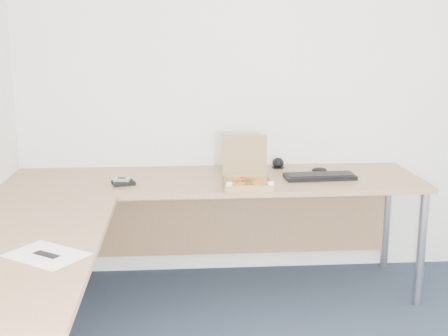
{
  "coord_description": "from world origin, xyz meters",
  "views": [
    {
      "loc": [
        -0.7,
        -2.09,
        1.61
      ],
      "look_at": [
        -0.45,
        1.28,
        0.82
      ],
      "focal_mm": 47.65,
      "sensor_mm": 36.0,
      "label": 1
    }
  ],
  "objects": [
    {
      "name": "drinking_glass",
      "position": [
        -0.28,
        1.56,
        0.8
      ],
      "size": [
        0.08,
        0.08,
        0.13
      ],
      "primitive_type": "cylinder",
      "color": "white",
      "rests_on": "desk"
    },
    {
      "name": "mouse",
      "position": [
        0.17,
        1.49,
        0.75
      ],
      "size": [
        0.11,
        0.09,
        0.03
      ],
      "primitive_type": "ellipsoid",
      "rotation": [
        0.0,
        0.0,
        0.32
      ],
      "color": "black",
      "rests_on": "desk"
    },
    {
      "name": "desk",
      "position": [
        -0.82,
        0.97,
        0.7
      ],
      "size": [
        2.5,
        2.2,
        0.73
      ],
      "color": "#9E754D",
      "rests_on": "ground"
    },
    {
      "name": "dome_speaker",
      "position": [
        -0.07,
        1.65,
        0.77
      ],
      "size": [
        0.09,
        0.09,
        0.07
      ],
      "primitive_type": "ellipsoid",
      "color": "black",
      "rests_on": "desk"
    },
    {
      "name": "room_shell",
      "position": [
        0.0,
        0.0,
        1.25
      ],
      "size": [
        3.5,
        3.5,
        2.5
      ],
      "primitive_type": null,
      "color": "white",
      "rests_on": "ground"
    },
    {
      "name": "wallet",
      "position": [
        -1.04,
        1.29,
        0.74
      ],
      "size": [
        0.15,
        0.14,
        0.02
      ],
      "primitive_type": "cube",
      "rotation": [
        0.0,
        0.0,
        0.31
      ],
      "color": "black",
      "rests_on": "desk"
    },
    {
      "name": "keyboard",
      "position": [
        0.13,
        1.34,
        0.74
      ],
      "size": [
        0.43,
        0.17,
        0.03
      ],
      "primitive_type": "cube",
      "rotation": [
        0.0,
        0.0,
        0.05
      ],
      "color": "black",
      "rests_on": "desk"
    },
    {
      "name": "pizza_box",
      "position": [
        -0.32,
        1.21,
        0.76
      ],
      "size": [
        0.27,
        0.31,
        0.27
      ],
      "rotation": [
        0.0,
        0.0,
        -0.05
      ],
      "color": "#9D7D4E",
      "rests_on": "desk"
    },
    {
      "name": "paper_sheet",
      "position": [
        -1.24,
        0.19,
        0.73
      ],
      "size": [
        0.37,
        0.35,
        0.0
      ],
      "primitive_type": "cube",
      "rotation": [
        0.0,
        0.0,
        -0.62
      ],
      "color": "white",
      "rests_on": "desk"
    },
    {
      "name": "phone",
      "position": [
        -1.05,
        1.29,
        0.76
      ],
      "size": [
        0.1,
        0.06,
        0.02
      ],
      "primitive_type": "cube",
      "rotation": [
        0.0,
        0.0,
        -0.15
      ],
      "color": "#B2B5BA",
      "rests_on": "wallet"
    }
  ]
}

